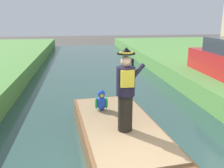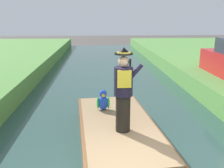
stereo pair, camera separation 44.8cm
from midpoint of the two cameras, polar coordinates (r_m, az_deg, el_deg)
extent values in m
cube|color=brown|center=(6.12, 3.56, -11.74)|extent=(2.19, 4.35, 0.56)
cube|color=#997A56|center=(5.99, 3.60, -9.14)|extent=(2.01, 4.00, 0.05)
cylinder|color=black|center=(5.44, 4.93, -6.80)|extent=(0.32, 0.32, 0.82)
cylinder|color=black|center=(5.21, 5.11, 0.56)|extent=(0.40, 0.40, 0.62)
cube|color=gold|center=(5.00, 5.46, 1.11)|extent=(0.28, 0.06, 0.36)
sphere|color=#DBA884|center=(5.12, 5.23, 5.17)|extent=(0.23, 0.23, 0.23)
cylinder|color=black|center=(5.09, 5.27, 6.99)|extent=(0.38, 0.38, 0.03)
cone|color=black|center=(5.08, 5.29, 7.78)|extent=(0.26, 0.26, 0.12)
cylinder|color=gold|center=(5.09, 5.28, 7.27)|extent=(0.29, 0.29, 0.02)
cylinder|color=black|center=(5.16, 7.64, 2.41)|extent=(0.38, 0.09, 0.43)
cube|color=black|center=(5.08, 6.78, 4.94)|extent=(0.03, 0.08, 0.15)
ellipsoid|color=blue|center=(6.68, -0.14, -4.37)|extent=(0.26, 0.32, 0.40)
sphere|color=blue|center=(6.56, -0.12, -2.26)|extent=(0.20, 0.20, 0.20)
cone|color=yellow|center=(6.47, -0.07, -2.61)|extent=(0.09, 0.09, 0.09)
ellipsoid|color=green|center=(6.68, -1.34, -4.39)|extent=(0.08, 0.20, 0.32)
ellipsoid|color=green|center=(6.69, 1.06, -4.34)|extent=(0.08, 0.20, 0.32)
camera|label=1|loc=(0.22, -87.81, 0.60)|focal=39.47mm
camera|label=2|loc=(0.22, 92.19, -0.60)|focal=39.47mm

